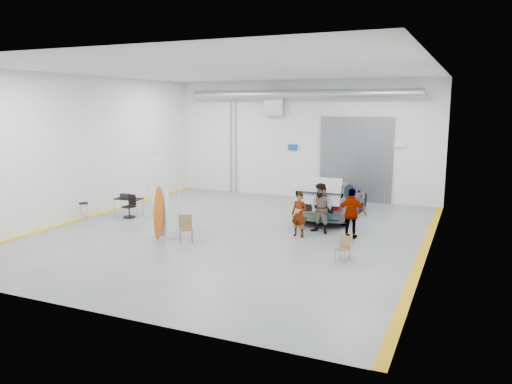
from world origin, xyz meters
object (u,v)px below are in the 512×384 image
at_px(sedan_car, 334,199).
at_px(folding_chair_far, 342,253).
at_px(office_chair, 130,208).
at_px(person_b, 321,208).
at_px(surfboard_display, 160,205).
at_px(person_c, 352,214).
at_px(folding_chair_near, 186,234).
at_px(shop_stool, 84,212).
at_px(work_table, 128,198).
at_px(person_a, 299,214).

xyz_separation_m(sedan_car, folding_chair_far, (1.91, -6.08, -0.52)).
bearing_deg(folding_chair_far, office_chair, -177.31).
relative_size(person_b, surfboard_display, 0.61).
relative_size(sedan_car, folding_chair_far, 6.80).
height_order(person_c, folding_chair_near, person_c).
bearing_deg(shop_stool, office_chair, 42.01).
xyz_separation_m(person_b, office_chair, (-8.28, -0.71, -0.53)).
distance_m(folding_chair_far, office_chair, 10.12).
height_order(work_table, office_chair, office_chair).
distance_m(person_c, shop_stool, 11.02).
bearing_deg(office_chair, person_a, 6.75).
height_order(folding_chair_near, folding_chair_far, folding_chair_near).
relative_size(sedan_car, folding_chair_near, 5.45).
height_order(sedan_car, office_chair, sedan_car).
bearing_deg(sedan_car, work_table, 21.40).
xyz_separation_m(person_a, person_b, (0.61, 0.78, 0.12)).
bearing_deg(work_table, shop_stool, -123.21).
xyz_separation_m(person_c, surfboard_display, (-6.22, -2.89, 0.36)).
height_order(person_b, office_chair, person_b).
xyz_separation_m(folding_chair_far, shop_stool, (-11.24, 1.04, 0.14)).
bearing_deg(surfboard_display, folding_chair_near, 11.73).
xyz_separation_m(person_a, folding_chair_far, (2.18, -2.22, -0.59)).
xyz_separation_m(folding_chair_near, work_table, (-4.69, 2.79, 0.45)).
bearing_deg(shop_stool, folding_chair_far, -5.29).
height_order(folding_chair_far, shop_stool, folding_chair_far).
relative_size(shop_stool, office_chair, 0.79).
xyz_separation_m(shop_stool, work_table, (1.03, 1.57, 0.37)).
bearing_deg(person_b, sedan_car, 114.53).
xyz_separation_m(person_c, shop_stool, (-10.88, -1.70, -0.54)).
bearing_deg(person_a, person_b, 61.44).
height_order(person_a, surfboard_display, surfboard_display).
xyz_separation_m(person_a, folding_chair_near, (-3.34, -2.39, -0.53)).
xyz_separation_m(surfboard_display, folding_chair_far, (6.58, 0.15, -1.03)).
relative_size(person_a, folding_chair_near, 1.71).
height_order(surfboard_display, work_table, surfboard_display).
distance_m(folding_chair_near, folding_chair_far, 5.52).
bearing_deg(office_chair, person_c, 10.00).
bearing_deg(person_b, folding_chair_near, -122.78).
relative_size(person_c, surfboard_display, 0.58).
distance_m(person_b, shop_stool, 9.88).
xyz_separation_m(person_a, surfboard_display, (-4.40, -2.37, 0.44)).
distance_m(sedan_car, folding_chair_far, 6.39).
xyz_separation_m(person_b, folding_chair_far, (1.58, -3.00, -0.71)).
bearing_deg(sedan_car, folding_chair_near, 58.75).
bearing_deg(shop_stool, work_table, 56.79).
xyz_separation_m(person_a, person_c, (1.82, 0.52, 0.08)).
distance_m(surfboard_display, folding_chair_near, 1.44).
bearing_deg(person_b, person_c, 6.35).
height_order(person_a, work_table, person_a).
bearing_deg(folding_chair_near, work_table, 112.11).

